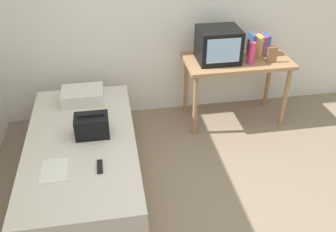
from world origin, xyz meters
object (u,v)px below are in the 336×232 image
object	(u,v)px
water_bottle	(251,53)
handbag	(92,126)
magazine	(54,170)
remote_dark	(100,167)
book_row	(258,45)
bed	(84,161)
pillow	(83,96)
tv	(218,45)
picture_frame	(272,55)
desk	(237,67)

from	to	relation	value
water_bottle	handbag	size ratio (longest dim) A/B	0.78
magazine	remote_dark	distance (m)	0.36
water_bottle	magazine	bearing A→B (deg)	-151.18
water_bottle	book_row	bearing A→B (deg)	53.22
remote_dark	book_row	bearing A→B (deg)	36.57
bed	magazine	world-z (taller)	magazine
water_bottle	pillow	bearing A→B (deg)	-179.18
tv	book_row	distance (m)	0.50
picture_frame	handbag	size ratio (longest dim) A/B	0.57
book_row	picture_frame	distance (m)	0.24
handbag	pillow	bearing A→B (deg)	98.82
water_bottle	tv	bearing A→B (deg)	158.47
water_bottle	book_row	world-z (taller)	book_row
bed	tv	size ratio (longest dim) A/B	4.55
bed	water_bottle	size ratio (longest dim) A/B	8.50
tv	handbag	xyz separation A→B (m)	(-1.37, -0.79, -0.36)
tv	picture_frame	world-z (taller)	tv
picture_frame	handbag	distance (m)	2.05
pillow	handbag	bearing A→B (deg)	-81.18
bed	desk	world-z (taller)	desk
handbag	water_bottle	bearing A→B (deg)	21.12
desk	tv	world-z (taller)	tv
desk	tv	distance (m)	0.36
book_row	picture_frame	world-z (taller)	book_row
remote_dark	magazine	bearing A→B (deg)	176.49
desk	handbag	xyz separation A→B (m)	(-1.60, -0.78, -0.08)
pillow	book_row	bearing A→B (deg)	7.04
book_row	remote_dark	world-z (taller)	book_row
water_bottle	remote_dark	world-z (taller)	water_bottle
magazine	remote_dark	xyz separation A→B (m)	(0.36, -0.02, 0.01)
tv	pillow	distance (m)	1.53
book_row	magazine	distance (m)	2.57
bed	handbag	world-z (taller)	handbag
desk	magazine	xyz separation A→B (m)	(-1.91, -1.23, -0.18)
book_row	picture_frame	bearing A→B (deg)	-73.60
desk	magazine	bearing A→B (deg)	-147.19
pillow	water_bottle	bearing A→B (deg)	0.82
picture_frame	remote_dark	xyz separation A→B (m)	(-1.88, -1.11, -0.36)
desk	picture_frame	size ratio (longest dim) A/B	6.74
picture_frame	water_bottle	bearing A→B (deg)	176.06
book_row	remote_dark	xyz separation A→B (m)	(-1.81, -1.34, -0.38)
desk	handbag	size ratio (longest dim) A/B	3.87
desk	remote_dark	bearing A→B (deg)	-141.05
handbag	desk	bearing A→B (deg)	26.04
bed	picture_frame	bearing A→B (deg)	18.77
pillow	bed	bearing A→B (deg)	-91.23
remote_dark	tv	bearing A→B (deg)	43.67
pillow	handbag	xyz separation A→B (m)	(0.10, -0.63, 0.03)
book_row	bed	bearing A→B (deg)	-154.87
water_bottle	remote_dark	xyz separation A→B (m)	(-1.65, -1.13, -0.39)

